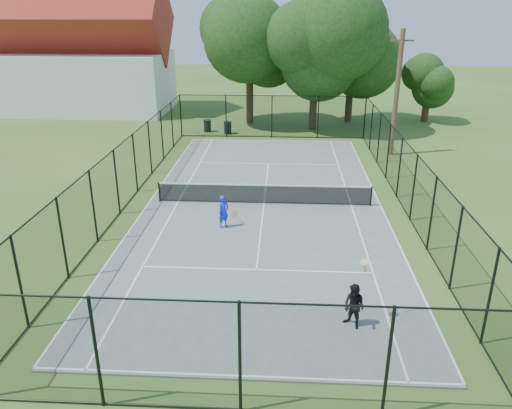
# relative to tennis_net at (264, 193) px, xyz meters

# --- Properties ---
(ground) EXTENTS (120.00, 120.00, 0.00)m
(ground) POSITION_rel_tennis_net_xyz_m (0.00, 0.00, -0.58)
(ground) COLOR #36581E
(tennis_court) EXTENTS (11.00, 24.00, 0.06)m
(tennis_court) POSITION_rel_tennis_net_xyz_m (0.00, 0.00, -0.55)
(tennis_court) COLOR slate
(tennis_court) RESTS_ON ground
(tennis_net) EXTENTS (10.08, 0.08, 0.95)m
(tennis_net) POSITION_rel_tennis_net_xyz_m (0.00, 0.00, 0.00)
(tennis_net) COLOR black
(tennis_net) RESTS_ON tennis_court
(fence) EXTENTS (13.10, 26.10, 3.00)m
(fence) POSITION_rel_tennis_net_xyz_m (0.00, 0.00, 0.92)
(fence) COLOR black
(fence) RESTS_ON ground
(tree_near_left) EXTENTS (6.70, 6.70, 8.73)m
(tree_near_left) POSITION_rel_tennis_net_xyz_m (-1.89, 17.74, 4.79)
(tree_near_left) COLOR #332114
(tree_near_left) RESTS_ON ground
(tree_near_mid) EXTENTS (7.04, 7.04, 9.21)m
(tree_near_mid) POSITION_rel_tennis_net_xyz_m (3.03, 15.78, 5.10)
(tree_near_mid) COLOR #332114
(tree_near_mid) RESTS_ON ground
(tree_near_right) EXTENTS (6.05, 6.05, 8.34)m
(tree_near_right) POSITION_rel_tennis_net_xyz_m (6.05, 18.68, 4.72)
(tree_near_right) COLOR #332114
(tree_near_right) RESTS_ON ground
(tree_far_right) EXTENTS (3.79, 3.79, 5.01)m
(tree_far_right) POSITION_rel_tennis_net_xyz_m (12.30, 19.09, 2.51)
(tree_far_right) COLOR #332114
(tree_far_right) RESTS_ON ground
(building) EXTENTS (15.30, 8.15, 11.87)m
(building) POSITION_rel_tennis_net_xyz_m (-17.00, 22.00, 4.35)
(building) COLOR silver
(building) RESTS_ON ground
(trash_bin_left) EXTENTS (0.58, 0.58, 0.89)m
(trash_bin_left) POSITION_rel_tennis_net_xyz_m (-4.85, 14.48, -0.13)
(trash_bin_left) COLOR black
(trash_bin_left) RESTS_ON ground
(trash_bin_right) EXTENTS (0.58, 0.58, 0.92)m
(trash_bin_right) POSITION_rel_tennis_net_xyz_m (-3.26, 13.92, -0.11)
(trash_bin_right) COLOR black
(trash_bin_right) RESTS_ON ground
(utility_pole) EXTENTS (1.40, 0.30, 7.58)m
(utility_pole) POSITION_rel_tennis_net_xyz_m (7.65, 9.00, 3.27)
(utility_pole) COLOR #4C3823
(utility_pole) RESTS_ON ground
(player_blue) EXTENTS (0.89, 0.60, 1.41)m
(player_blue) POSITION_rel_tennis_net_xyz_m (-1.58, -2.78, 0.18)
(player_blue) COLOR #1A31DE
(player_blue) RESTS_ON tennis_court
(player_black) EXTENTS (0.99, 0.92, 2.24)m
(player_black) POSITION_rel_tennis_net_xyz_m (3.00, -9.60, 0.18)
(player_black) COLOR black
(player_black) RESTS_ON tennis_court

